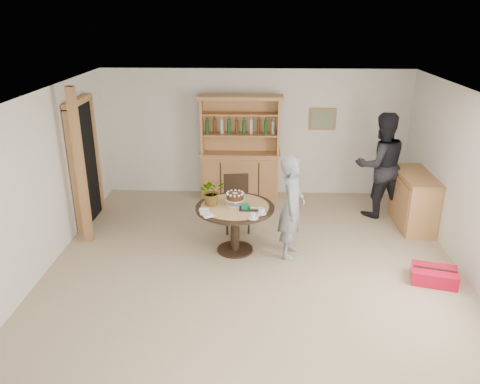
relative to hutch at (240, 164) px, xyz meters
name	(u,v)px	position (x,y,z in m)	size (l,w,h in m)	color
ground	(253,283)	(0.30, -3.24, -0.69)	(7.00, 7.00, 0.00)	tan
room_shell	(255,163)	(0.30, -3.23, 1.05)	(6.04, 7.04, 2.52)	white
doorway	(84,161)	(-2.63, -1.24, 0.42)	(0.13, 1.10, 2.18)	black
pine_post	(80,168)	(-2.40, -2.04, 0.56)	(0.12, 0.12, 2.50)	#AE7749
hutch	(240,164)	(0.00, 0.00, 0.00)	(1.62, 0.54, 2.04)	tan
sideboard	(413,200)	(3.04, -1.24, -0.22)	(0.54, 1.26, 0.94)	tan
dining_table	(235,215)	(0.00, -2.29, -0.08)	(1.20, 1.20, 0.76)	black
dining_chair	(237,199)	(-0.01, -1.46, -0.15)	(0.47, 0.47, 0.95)	black
birthday_cake	(235,197)	(0.00, -2.24, 0.19)	(0.30, 0.30, 0.20)	white
flower_vase	(212,191)	(-0.35, -2.24, 0.28)	(0.38, 0.33, 0.42)	#3F7233
gift_tray	(249,208)	(0.22, -2.42, 0.10)	(0.30, 0.20, 0.08)	black
coffee_cup_a	(261,211)	(0.40, -2.57, 0.11)	(0.15, 0.15, 0.09)	white
coffee_cup_b	(253,216)	(0.28, -2.74, 0.11)	(0.15, 0.15, 0.08)	white
napkins	(206,213)	(-0.41, -2.61, 0.09)	(0.24, 0.33, 0.03)	white
teen_boy	(292,207)	(0.85, -2.39, 0.10)	(0.58, 0.38, 1.59)	gray
adult_person	(380,165)	(2.53, -0.79, 0.26)	(0.92, 0.72, 1.90)	black
red_suitcase	(434,275)	(2.80, -3.11, -0.59)	(0.68, 0.54, 0.21)	red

